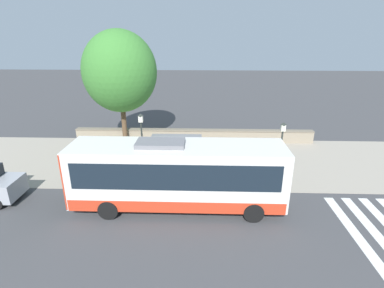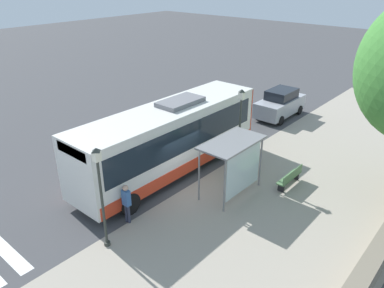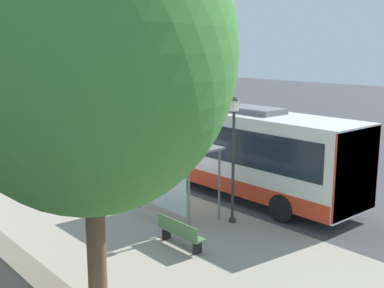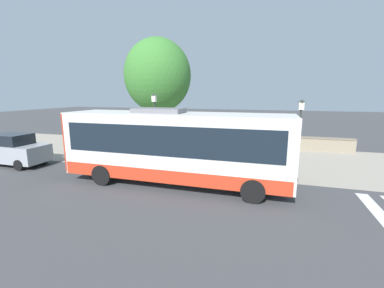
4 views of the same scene
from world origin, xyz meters
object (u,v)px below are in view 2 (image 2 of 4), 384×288
street_lamp_far (240,125)px  street_lamp_near (101,190)px  pedestrian (126,201)px  parked_car_behind_bus (280,104)px  bus (170,138)px  bench (290,177)px  bus_shelter (235,152)px

street_lamp_far → street_lamp_near: bearing=86.7°
pedestrian → parked_car_behind_bus: 15.17m
bus → pedestrian: (-1.62, 4.26, -0.87)m
bus → pedestrian: bus is taller
bus → street_lamp_near: bearing=110.4°
pedestrian → bench: (-3.71, -6.97, -0.56)m
bus_shelter → street_lamp_near: size_ratio=0.77×
bus → street_lamp_near: street_lamp_near is taller
bus → parked_car_behind_bus: 10.90m
bench → parked_car_behind_bus: parked_car_behind_bus is taller
bus_shelter → pedestrian: (2.03, 4.61, -1.13)m
bus_shelter → pedestrian: bus_shelter is taller
parked_car_behind_bus → street_lamp_near: bearing=96.4°
bus_shelter → street_lamp_near: 6.27m
pedestrian → parked_car_behind_bus: bearing=-84.9°
bus_shelter → parked_car_behind_bus: bus_shelter is taller
pedestrian → street_lamp_near: 2.09m
street_lamp_near → street_lamp_far: size_ratio=0.93×
bench → street_lamp_near: (3.20, 8.44, 1.96)m
bus_shelter → parked_car_behind_bus: bearing=-72.2°
pedestrian → street_lamp_far: size_ratio=0.40×
bus → bus_shelter: size_ratio=3.43×
street_lamp_near → street_lamp_far: street_lamp_far is taller
street_lamp_near → parked_car_behind_bus: size_ratio=0.96×
bus → street_lamp_near: size_ratio=2.64×
bus → bus_shelter: bearing=-174.6°
bench → parked_car_behind_bus: 9.60m
bus → bench: 6.14m
street_lamp_near → bus: bearing=-69.6°
street_lamp_near → parked_car_behind_bus: street_lamp_near is taller
bus_shelter → street_lamp_far: bearing=-61.2°
bench → parked_car_behind_bus: size_ratio=0.44×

